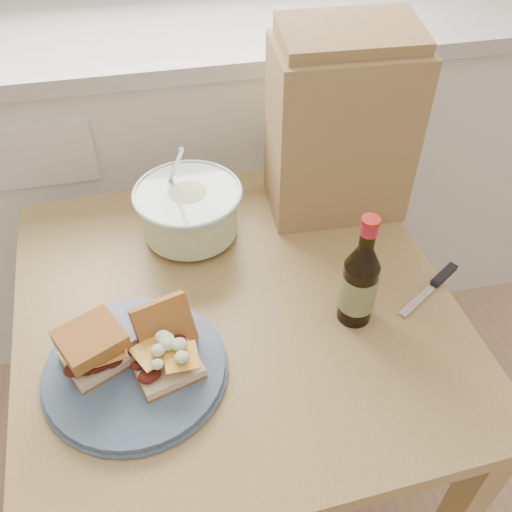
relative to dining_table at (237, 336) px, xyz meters
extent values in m
cube|color=white|center=(-0.03, 0.79, -0.13)|extent=(2.40, 0.60, 0.90)
cube|color=beige|center=(-0.03, 0.79, 0.34)|extent=(2.50, 0.64, 0.04)
cube|color=tan|center=(0.00, 0.00, 0.08)|extent=(0.87, 0.87, 0.04)
cube|color=tan|center=(-0.38, 0.34, -0.26)|extent=(0.06, 0.06, 0.65)
cube|color=tan|center=(0.34, 0.38, -0.26)|extent=(0.06, 0.06, 0.65)
cylinder|color=#455770|center=(-0.20, -0.12, 0.11)|extent=(0.31, 0.31, 0.02)
cube|color=beige|center=(-0.26, -0.10, 0.13)|extent=(0.13, 0.13, 0.02)
cube|color=gold|center=(-0.26, -0.10, 0.16)|extent=(0.08, 0.08, 0.00)
cube|color=#A45C2B|center=(-0.26, -0.10, 0.18)|extent=(0.13, 0.13, 0.03)
cube|color=beige|center=(-0.14, -0.14, 0.13)|extent=(0.13, 0.12, 0.02)
cube|color=gold|center=(-0.14, -0.14, 0.16)|extent=(0.08, 0.08, 0.00)
cube|color=#A45C2B|center=(-0.14, -0.08, 0.16)|extent=(0.11, 0.09, 0.09)
cone|color=silver|center=(-0.06, 0.21, 0.16)|extent=(0.22, 0.22, 0.11)
cylinder|color=silver|center=(-0.06, 0.21, 0.15)|extent=(0.20, 0.20, 0.07)
torus|color=silver|center=(-0.06, 0.21, 0.21)|extent=(0.23, 0.23, 0.01)
cylinder|color=silver|center=(-0.08, 0.25, 0.25)|extent=(0.05, 0.09, 0.15)
cylinder|color=black|center=(0.21, -0.08, 0.17)|extent=(0.06, 0.06, 0.13)
cone|color=black|center=(0.21, -0.08, 0.25)|extent=(0.06, 0.06, 0.04)
cylinder|color=black|center=(0.21, -0.08, 0.30)|extent=(0.03, 0.03, 0.06)
cylinder|color=#AD1731|center=(0.21, -0.08, 0.32)|extent=(0.03, 0.03, 0.02)
cylinder|color=#AB241F|center=(0.21, -0.08, 0.33)|extent=(0.03, 0.03, 0.01)
cylinder|color=#2E3B1D|center=(0.21, -0.08, 0.17)|extent=(0.07, 0.07, 0.08)
cube|color=silver|center=(0.35, -0.06, 0.10)|extent=(0.11, 0.08, 0.00)
cube|color=black|center=(0.42, -0.02, 0.11)|extent=(0.07, 0.05, 0.01)
cube|color=#9E774C|center=(0.27, 0.26, 0.29)|extent=(0.29, 0.20, 0.37)
camera|label=1|loc=(-0.11, -0.71, 0.92)|focal=40.00mm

